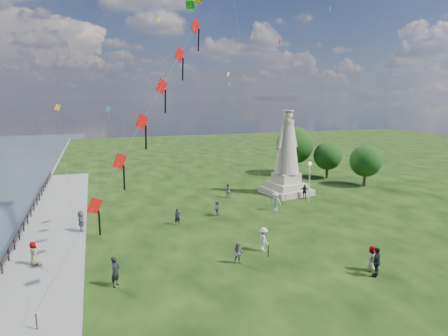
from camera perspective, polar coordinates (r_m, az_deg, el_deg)
name	(u,v)px	position (r m, az deg, el deg)	size (l,w,h in m)	color
waterfront	(29,255)	(30.40, -27.55, -11.69)	(200.00, 200.00, 1.51)	#33424D
statue	(287,163)	(43.10, 9.54, 0.77)	(5.40, 5.40, 9.56)	tan
lamppost	(310,173)	(40.09, 12.92, -0.77)	(0.40, 0.40, 4.35)	silver
tree_row	(317,151)	(52.87, 13.98, 2.56)	(9.20, 14.04, 6.88)	#382314
person_0	(115,271)	(23.44, -16.23, -14.90)	(0.67, 0.44, 1.83)	black
person_1	(238,253)	(25.39, 2.19, -12.85)	(0.72, 0.45, 1.48)	#595960
person_2	(264,239)	(27.47, 6.06, -10.75)	(1.12, 0.58, 1.74)	silver
person_3	(377,262)	(25.45, 22.23, -13.10)	(1.11, 0.57, 1.90)	black
person_4	(372,258)	(26.13, 21.62, -12.70)	(0.82, 0.50, 1.68)	#595960
person_5	(81,222)	(33.05, -20.93, -7.70)	(1.61, 0.69, 1.74)	#595960
person_6	(177,217)	(32.98, -7.10, -7.37)	(0.53, 0.35, 1.44)	black
person_7	(227,191)	(41.40, 0.54, -3.47)	(0.77, 0.47, 1.58)	#595960
person_8	(275,201)	(36.95, 7.82, -5.07)	(1.20, 0.62, 1.86)	silver
person_9	(304,192)	(41.82, 12.15, -3.53)	(0.96, 0.49, 1.64)	black
person_10	(34,255)	(27.96, -27.00, -11.68)	(0.77, 0.48, 1.58)	#595960
person_11	(217,208)	(35.19, -1.03, -6.12)	(1.35, 0.58, 1.46)	#595960
red_kite_train	(151,110)	(23.84, -11.12, 8.72)	(10.83, 9.35, 16.37)	black
small_kites	(217,77)	(43.78, -1.13, 13.69)	(31.08, 15.47, 24.43)	teal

